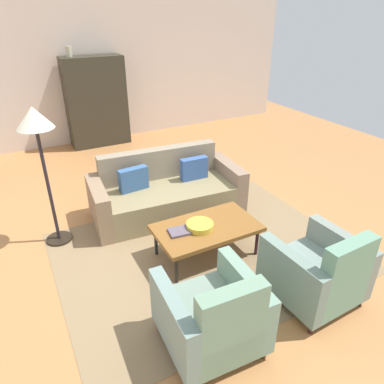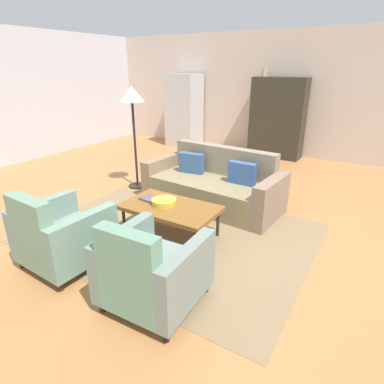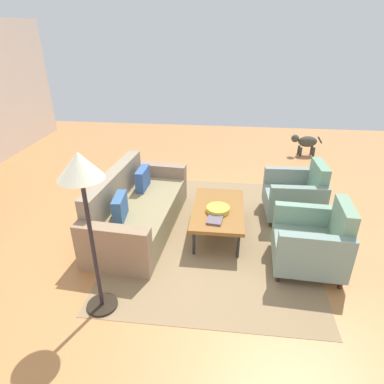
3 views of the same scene
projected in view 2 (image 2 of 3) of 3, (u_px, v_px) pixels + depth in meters
The scene contains 13 objects.
ground_plane at pixel (195, 211), 4.78m from camera, with size 11.44×11.44×0.00m, color #B27642.
wall_back at pixel (283, 95), 7.47m from camera, with size 9.54×0.12×2.80m, color beige.
area_rug at pixel (173, 232), 4.15m from camera, with size 3.40×2.60×0.01m, color #896F4E.
couch at pixel (214, 186), 4.95m from camera, with size 2.16×1.06×0.86m.
coffee_table at pixel (170, 208), 3.98m from camera, with size 1.20×0.70×0.40m.
armchair_left at pixel (59, 237), 3.35m from camera, with size 0.84×0.84×0.88m.
armchair_right at pixel (150, 273), 2.77m from camera, with size 0.83×0.83×0.88m.
fruit_bowl at pixel (164, 202), 4.00m from camera, with size 0.31×0.31×0.07m, color gold.
book_stack at pixel (151, 199), 4.13m from camera, with size 0.30×0.22×0.03m.
cabinet at pixel (277, 118), 7.37m from camera, with size 1.20×0.51×1.80m.
vase_tall at pixel (264, 72), 7.19m from camera, with size 0.11×0.11×0.19m, color #B3AD89.
refrigerator at pixel (184, 110), 8.48m from camera, with size 0.80×0.73×1.85m.
floor_lamp at pixel (132, 104), 5.22m from camera, with size 0.40×0.40×1.72m.
Camera 2 is at (2.22, -3.73, 2.02)m, focal length 29.85 mm.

